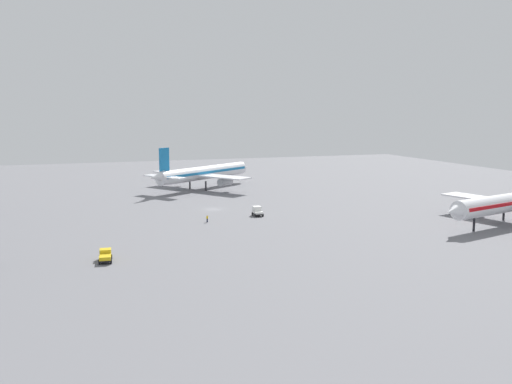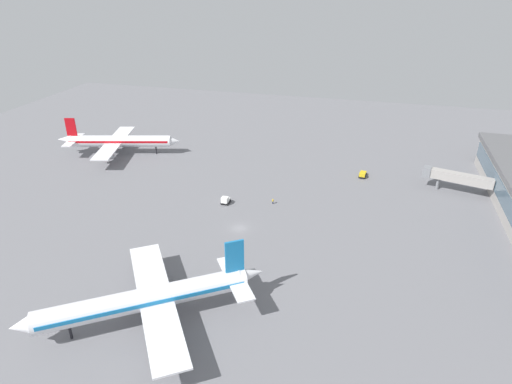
{
  "view_description": "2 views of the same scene",
  "coord_description": "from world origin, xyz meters",
  "px_view_note": "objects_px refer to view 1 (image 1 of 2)",
  "views": [
    {
      "loc": [
        136.86,
        -35.2,
        25.58
      ],
      "look_at": [
        4.53,
        10.39,
        4.69
      ],
      "focal_mm": 38.36,
      "sensor_mm": 36.0,
      "label": 1
    },
    {
      "loc": [
        -96.21,
        -30.67,
        60.62
      ],
      "look_at": [
        17.2,
        -0.01,
        2.55
      ],
      "focal_mm": 30.89,
      "sensor_mm": 36.0,
      "label": 2
    }
  ],
  "objects_px": {
    "airplane_at_gate": "(203,173)",
    "pushback_tractor": "(105,256)",
    "baggage_tug": "(257,211)",
    "ground_crew_worker": "(207,219)",
    "airplane_taxiing": "(512,202)"
  },
  "relations": [
    {
      "from": "airplane_at_gate",
      "to": "pushback_tractor",
      "type": "bearing_deg",
      "value": -149.12
    },
    {
      "from": "airplane_at_gate",
      "to": "pushback_tractor",
      "type": "xyz_separation_m",
      "value": [
        80.27,
        -36.51,
        -4.29
      ]
    },
    {
      "from": "airplane_at_gate",
      "to": "baggage_tug",
      "type": "height_order",
      "value": "airplane_at_gate"
    },
    {
      "from": "airplane_at_gate",
      "to": "baggage_tug",
      "type": "bearing_deg",
      "value": -122.91
    },
    {
      "from": "pushback_tractor",
      "to": "ground_crew_worker",
      "type": "bearing_deg",
      "value": -37.29
    },
    {
      "from": "airplane_taxiing",
      "to": "baggage_tug",
      "type": "xyz_separation_m",
      "value": [
        -27.99,
        -51.49,
        -3.87
      ]
    },
    {
      "from": "airplane_at_gate",
      "to": "airplane_taxiing",
      "type": "height_order",
      "value": "airplane_at_gate"
    },
    {
      "from": "baggage_tug",
      "to": "ground_crew_worker",
      "type": "relative_size",
      "value": 1.94
    },
    {
      "from": "baggage_tug",
      "to": "ground_crew_worker",
      "type": "height_order",
      "value": "baggage_tug"
    },
    {
      "from": "baggage_tug",
      "to": "ground_crew_worker",
      "type": "xyz_separation_m",
      "value": [
        3.62,
        -13.53,
        -0.31
      ]
    },
    {
      "from": "airplane_taxiing",
      "to": "ground_crew_worker",
      "type": "xyz_separation_m",
      "value": [
        -24.37,
        -65.01,
        -4.18
      ]
    },
    {
      "from": "airplane_taxiing",
      "to": "baggage_tug",
      "type": "distance_m",
      "value": 58.73
    },
    {
      "from": "ground_crew_worker",
      "to": "pushback_tractor",
      "type": "bearing_deg",
      "value": -146.64
    },
    {
      "from": "airplane_at_gate",
      "to": "ground_crew_worker",
      "type": "distance_m",
      "value": 55.22
    },
    {
      "from": "airplane_at_gate",
      "to": "airplane_taxiing",
      "type": "distance_m",
      "value": 94.39
    }
  ]
}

